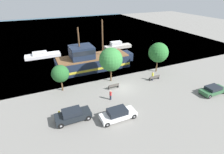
# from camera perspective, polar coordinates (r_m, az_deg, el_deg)

# --- Properties ---
(ground_plane) EXTENTS (160.00, 160.00, 0.00)m
(ground_plane) POSITION_cam_1_polar(r_m,az_deg,el_deg) (28.89, 3.28, -3.43)
(ground_plane) COLOR gray
(water_surface) EXTENTS (80.00, 80.00, 0.00)m
(water_surface) POSITION_cam_1_polar(r_m,az_deg,el_deg) (68.58, -14.28, 13.99)
(water_surface) COLOR #33566B
(water_surface) RESTS_ON ground
(pirate_ship) EXTENTS (15.68, 4.97, 9.43)m
(pirate_ship) POSITION_cam_1_polar(r_m,az_deg,el_deg) (35.15, -6.60, 5.40)
(pirate_ship) COLOR #192338
(pirate_ship) RESTS_ON water_surface
(moored_boat_dockside) EXTENTS (7.42, 1.94, 1.91)m
(moored_boat_dockside) POSITION_cam_1_polar(r_m,az_deg,el_deg) (47.87, 1.74, 10.16)
(moored_boat_dockside) COLOR #B7B2A8
(moored_boat_dockside) RESTS_ON water_surface
(moored_boat_outer) EXTENTS (7.91, 2.56, 1.33)m
(moored_boat_outer) POSITION_cam_1_polar(r_m,az_deg,el_deg) (44.60, -21.81, 6.65)
(moored_boat_outer) COLOR silver
(moored_boat_outer) RESTS_ON water_surface
(parked_car_curb_front) EXTENTS (4.26, 1.81, 1.27)m
(parked_car_curb_front) POSITION_cam_1_polar(r_m,az_deg,el_deg) (31.13, 30.13, -3.67)
(parked_car_curb_front) COLOR #2D5B38
(parked_car_curb_front) RESTS_ON ground_plane
(parked_car_curb_mid) EXTENTS (4.32, 1.87, 1.52)m
(parked_car_curb_mid) POSITION_cam_1_polar(r_m,az_deg,el_deg) (22.41, -12.68, -12.04)
(parked_car_curb_mid) COLOR black
(parked_car_curb_mid) RESTS_ON ground_plane
(parked_car_curb_rear) EXTENTS (4.55, 1.81, 1.47)m
(parked_car_curb_rear) POSITION_cam_1_polar(r_m,az_deg,el_deg) (22.11, 1.94, -12.01)
(parked_car_curb_rear) COLOR white
(parked_car_curb_rear) RESTS_ON ground_plane
(fire_hydrant) EXTENTS (0.42, 0.25, 0.76)m
(fire_hydrant) POSITION_cam_1_polar(r_m,az_deg,el_deg) (23.70, -16.85, -11.26)
(fire_hydrant) COLOR yellow
(fire_hydrant) RESTS_ON ground_plane
(bench_promenade_east) EXTENTS (1.78, 0.45, 0.85)m
(bench_promenade_east) POSITION_cam_1_polar(r_m,az_deg,el_deg) (28.38, 0.53, -2.96)
(bench_promenade_east) COLOR #4C4742
(bench_promenade_east) RESTS_ON ground_plane
(bench_promenade_west) EXTENTS (1.99, 0.45, 0.85)m
(bench_promenade_west) POSITION_cam_1_polar(r_m,az_deg,el_deg) (31.92, 13.72, -0.16)
(bench_promenade_west) COLOR #4C4742
(bench_promenade_west) RESTS_ON ground_plane
(pedestrian_walking_near) EXTENTS (0.32, 0.32, 1.65)m
(pedestrian_walking_near) POSITION_cam_1_polar(r_m,az_deg,el_deg) (31.49, 13.11, 0.31)
(pedestrian_walking_near) COLOR #232838
(pedestrian_walking_near) RESTS_ON ground_plane
(pedestrian_walking_far) EXTENTS (0.32, 0.32, 1.53)m
(pedestrian_walking_far) POSITION_cam_1_polar(r_m,az_deg,el_deg) (25.48, -0.48, -5.94)
(pedestrian_walking_far) COLOR #232838
(pedestrian_walking_far) RESTS_ON ground_plane
(tree_row_east) EXTENTS (2.69, 2.69, 4.31)m
(tree_row_east) POSITION_cam_1_polar(r_m,az_deg,el_deg) (27.83, -16.53, 1.04)
(tree_row_east) COLOR brown
(tree_row_east) RESTS_ON ground_plane
(tree_row_mideast) EXTENTS (3.95, 3.95, 6.01)m
(tree_row_mideast) POSITION_cam_1_polar(r_m,az_deg,el_deg) (29.19, -0.37, 5.75)
(tree_row_mideast) COLOR brown
(tree_row_mideast) RESTS_ON ground_plane
(tree_row_midwest) EXTENTS (3.70, 3.70, 5.72)m
(tree_row_midwest) POSITION_cam_1_polar(r_m,az_deg,el_deg) (34.03, 14.90, 7.71)
(tree_row_midwest) COLOR brown
(tree_row_midwest) RESTS_ON ground_plane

